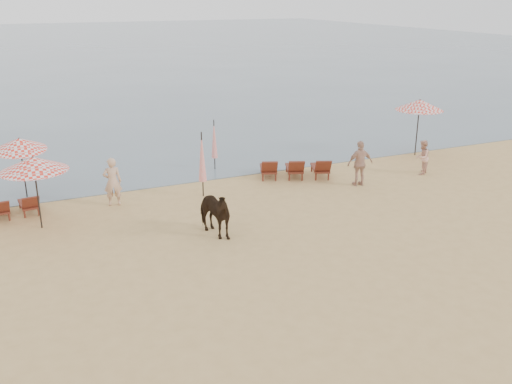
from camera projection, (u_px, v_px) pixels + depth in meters
ground at (333, 287)px, 15.17m from camera, size 120.00×120.00×0.00m
sea at (48, 46)px, 84.07m from camera, size 160.00×140.00×0.06m
lounger_cluster_right at (295, 168)px, 24.02m from camera, size 3.29×2.63×0.63m
umbrella_open_left_a at (33, 164)px, 18.31m from camera, size 2.17×2.17×2.47m
umbrella_open_left_b at (20, 144)px, 21.16m from camera, size 1.91×1.95×2.43m
umbrella_open_right at (420, 105)px, 26.78m from camera, size 2.22×2.22×2.71m
umbrella_closed_left at (202, 157)px, 21.48m from camera, size 0.31×0.31×2.53m
umbrella_closed_right at (214, 139)px, 24.84m from camera, size 0.27×0.27×2.25m
cow at (212, 212)px, 18.19m from camera, size 1.27×2.01×1.58m
beachgoer_left at (113, 182)px, 20.77m from camera, size 0.71×0.51×1.82m
beachgoer_right_a at (422, 157)px, 24.46m from camera, size 0.92×0.88×1.49m
beachgoer_right_b at (360, 163)px, 22.93m from camera, size 1.14×0.59×1.85m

